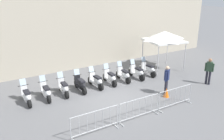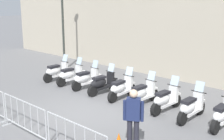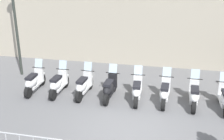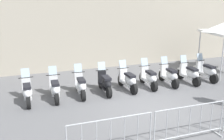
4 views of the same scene
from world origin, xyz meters
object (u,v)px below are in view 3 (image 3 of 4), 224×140
motorcycle_2 (84,85)px  motorcycle_6 (194,95)px  motorcycle_0 (34,82)px  motorcycle_5 (165,92)px  motorcycle_3 (110,88)px  motorcycle_4 (137,90)px  motorcycle_1 (58,84)px

motorcycle_2 → motorcycle_6: 4.19m
motorcycle_0 → motorcycle_5: size_ratio=1.00×
motorcycle_3 → motorcycle_4: bearing=11.3°
motorcycle_6 → motorcycle_3: bearing=-169.1°
motorcycle_2 → motorcycle_4: (2.07, 0.36, 0.00)m
motorcycle_0 → motorcycle_3: 3.14m
motorcycle_0 → motorcycle_3: (3.09, 0.56, 0.00)m
motorcycle_1 → motorcycle_6: 5.23m
motorcycle_0 → motorcycle_2: 2.09m
motorcycle_0 → motorcycle_5: same height
motorcycle_4 → motorcycle_2: bearing=-170.3°
motorcycle_2 → motorcycle_5: (3.09, 0.57, 0.00)m
motorcycle_0 → motorcycle_2: same height
motorcycle_4 → motorcycle_6: bearing=10.6°
motorcycle_4 → motorcycle_6: 2.08m
motorcycle_3 → motorcycle_2: bearing=-171.8°
motorcycle_5 → motorcycle_4: bearing=-168.0°
motorcycle_2 → motorcycle_4: same height
motorcycle_1 → motorcycle_5: size_ratio=1.00×
motorcycle_1 → motorcycle_5: 4.19m
motorcycle_5 → motorcycle_3: bearing=-168.4°
motorcycle_0 → motorcycle_6: same height
motorcycle_5 → motorcycle_1: bearing=-169.1°
motorcycle_1 → motorcycle_2: bearing=12.2°
motorcycle_4 → motorcycle_6: same height
motorcycle_0 → motorcycle_4: same height
motorcycle_3 → motorcycle_6: (3.08, 0.59, 0.00)m
motorcycle_1 → motorcycle_4: same height
motorcycle_6 → motorcycle_5: bearing=-170.7°
motorcycle_6 → motorcycle_0: bearing=-169.4°
motorcycle_2 → motorcycle_6: (4.12, 0.74, 0.00)m
motorcycle_0 → motorcycle_3: same height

